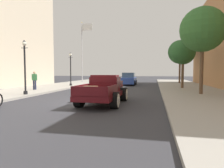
# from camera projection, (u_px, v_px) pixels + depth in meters

# --- Properties ---
(ground_plane) EXTENTS (140.00, 140.00, 0.00)m
(ground_plane) POSITION_uv_depth(u_px,v_px,m) (85.00, 102.00, 11.69)
(ground_plane) COLOR #333338
(sidewalk_right) EXTENTS (5.50, 64.00, 0.15)m
(sidewalk_right) POSITION_uv_depth(u_px,v_px,m) (220.00, 105.00, 10.17)
(sidewalk_right) COLOR #9E998E
(sidewalk_right) RESTS_ON ground
(hotrod_truck_maroon) EXTENTS (2.23, 4.96, 1.58)m
(hotrod_truck_maroon) POSITION_uv_depth(u_px,v_px,m) (105.00, 90.00, 11.17)
(hotrod_truck_maroon) COLOR #510F14
(hotrod_truck_maroon) RESTS_ON ground
(car_background_blue) EXTENTS (1.91, 4.32, 1.65)m
(car_background_blue) POSITION_uv_depth(u_px,v_px,m) (129.00, 79.00, 26.35)
(car_background_blue) COLOR #284293
(car_background_blue) RESTS_ON ground
(pedestrian_sidewalk_left) EXTENTS (0.53, 0.22, 1.65)m
(pedestrian_sidewalk_left) POSITION_uv_depth(u_px,v_px,m) (34.00, 79.00, 17.86)
(pedestrian_sidewalk_left) COLOR #232847
(pedestrian_sidewalk_left) RESTS_ON sidewalk_left
(street_lamp_near) EXTENTS (0.50, 0.32, 3.85)m
(street_lamp_near) POSITION_uv_depth(u_px,v_px,m) (25.00, 63.00, 14.06)
(street_lamp_near) COLOR black
(street_lamp_near) RESTS_ON sidewalk_left
(street_lamp_far) EXTENTS (0.50, 0.32, 3.85)m
(street_lamp_far) POSITION_uv_depth(u_px,v_px,m) (71.00, 66.00, 23.07)
(street_lamp_far) COLOR black
(street_lamp_far) RESTS_ON sidewalk_left
(flagpole) EXTENTS (1.74, 0.16, 9.16)m
(flagpole) POSITION_uv_depth(u_px,v_px,m) (83.00, 45.00, 30.26)
(flagpole) COLOR #B2B2B7
(flagpole) RESTS_ON sidewalk_left
(street_tree_nearest) EXTENTS (3.20, 3.20, 6.24)m
(street_tree_nearest) POSITION_uv_depth(u_px,v_px,m) (203.00, 30.00, 14.22)
(street_tree_nearest) COLOR brown
(street_tree_nearest) RESTS_ON sidewalk_right
(street_tree_second) EXTENTS (2.41, 2.41, 4.74)m
(street_tree_second) POSITION_uv_depth(u_px,v_px,m) (183.00, 53.00, 19.62)
(street_tree_second) COLOR brown
(street_tree_second) RESTS_ON sidewalk_right
(street_tree_third) EXTENTS (3.38, 3.38, 6.14)m
(street_tree_third) POSITION_uv_depth(u_px,v_px,m) (180.00, 52.00, 28.48)
(street_tree_third) COLOR brown
(street_tree_third) RESTS_ON sidewalk_right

